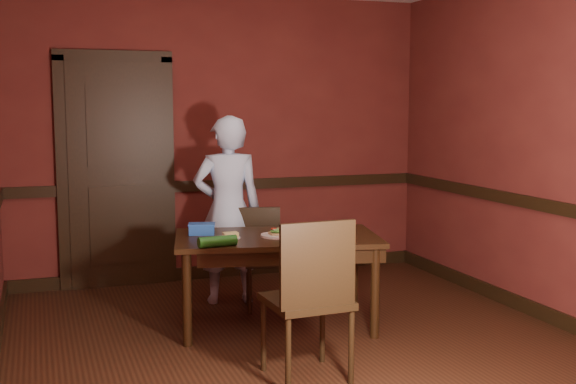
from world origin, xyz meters
TOP-DOWN VIEW (x-y plane):
  - floor at (0.00, 0.00)m, footprint 4.00×4.50m
  - wall_back at (0.00, 2.25)m, footprint 4.00×0.02m
  - wall_front at (0.00, -2.25)m, footprint 4.00×0.02m
  - wall_right at (2.00, 0.00)m, footprint 0.02×4.50m
  - dado_back at (0.00, 2.23)m, footprint 4.00×0.03m
  - dado_right at (1.99, 0.00)m, footprint 0.03×4.50m
  - baseboard_back at (0.00, 2.23)m, footprint 4.00×0.03m
  - baseboard_right at (1.99, 0.00)m, footprint 0.03×4.50m
  - door at (-1.00, 2.22)m, footprint 1.05×0.07m
  - dining_table at (-0.02, 0.54)m, footprint 1.63×1.13m
  - chair_far at (0.08, 1.06)m, footprint 0.47×0.47m
  - chair_near at (-0.17, -0.47)m, footprint 0.49×0.49m
  - person at (-0.18, 1.35)m, footprint 0.62×0.44m
  - sandwich_plate at (-0.03, 0.51)m, footprint 0.25×0.25m
  - sauce_jar at (0.29, 0.45)m, footprint 0.07×0.07m
  - cheese_saucer at (-0.37, 0.55)m, footprint 0.14×0.14m
  - food_tub at (-0.53, 0.78)m, footprint 0.23×0.18m
  - wrapped_veg at (-0.54, 0.29)m, footprint 0.28×0.10m

SIDE VIEW (x-z plane):
  - floor at x=0.00m, z-range -0.01..0.01m
  - baseboard_back at x=0.00m, z-range 0.00..0.12m
  - baseboard_right at x=1.99m, z-range 0.00..0.12m
  - dining_table at x=-0.02m, z-range 0.00..0.70m
  - chair_far at x=0.08m, z-range 0.00..0.82m
  - chair_near at x=-0.17m, z-range 0.00..1.01m
  - sandwich_plate at x=-0.03m, z-range 0.69..0.75m
  - cheese_saucer at x=-0.37m, z-range 0.70..0.74m
  - wrapped_veg at x=-0.54m, z-range 0.70..0.78m
  - sauce_jar at x=0.29m, z-range 0.70..0.78m
  - food_tub at x=-0.53m, z-range 0.70..0.78m
  - person at x=-0.18m, z-range 0.00..1.58m
  - dado_back at x=0.00m, z-range 0.85..0.95m
  - dado_right at x=1.99m, z-range 0.85..0.95m
  - door at x=-1.00m, z-range -0.01..2.19m
  - wall_back at x=0.00m, z-range 0.00..2.70m
  - wall_front at x=0.00m, z-range 0.00..2.70m
  - wall_right at x=2.00m, z-range 0.00..2.70m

